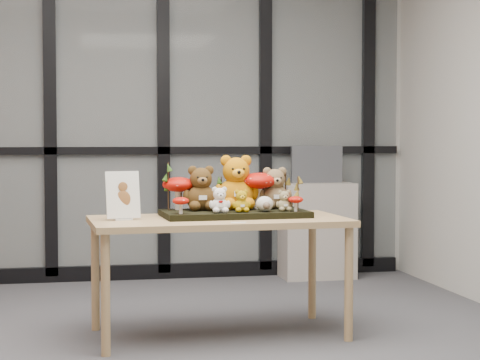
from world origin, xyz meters
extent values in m
plane|color=#4D4D52|center=(0.00, 0.00, 0.00)|extent=(5.00, 5.00, 0.00)
plane|color=#B9B7AF|center=(0.00, 2.50, 1.40)|extent=(5.00, 0.00, 5.00)
plane|color=#B9B7AF|center=(0.00, -2.50, 1.40)|extent=(5.00, 0.00, 5.00)
cube|color=#2D383F|center=(0.00, 2.47, 1.40)|extent=(4.90, 0.02, 2.70)
cube|color=black|center=(0.00, 2.47, 0.06)|extent=(4.90, 0.06, 0.12)
cube|color=black|center=(0.00, 2.47, 1.05)|extent=(4.90, 0.06, 0.06)
cube|color=black|center=(-0.45, 2.47, 1.40)|extent=(0.10, 0.06, 2.70)
cube|color=black|center=(0.45, 2.47, 1.40)|extent=(0.10, 0.06, 2.70)
cube|color=black|center=(1.30, 2.47, 1.40)|extent=(0.10, 0.06, 2.70)
cube|color=black|center=(2.20, 2.47, 1.40)|extent=(0.10, 0.06, 2.70)
cube|color=tan|center=(0.54, 0.39, 0.67)|extent=(1.51, 0.81, 0.04)
cylinder|color=tan|center=(-0.13, 0.03, 0.33)|extent=(0.05, 0.05, 0.66)
cylinder|color=tan|center=(-0.16, 0.67, 0.33)|extent=(0.05, 0.05, 0.66)
cylinder|color=tan|center=(1.24, 0.10, 0.33)|extent=(0.05, 0.05, 0.66)
cylinder|color=tan|center=(1.21, 0.74, 0.33)|extent=(0.05, 0.05, 0.66)
cube|color=black|center=(0.65, 0.45, 0.71)|extent=(0.87, 0.47, 0.04)
cube|color=silver|center=(-0.02, 0.38, 0.70)|extent=(0.11, 0.08, 0.01)
cube|color=white|center=(-0.02, 0.38, 0.84)|extent=(0.20, 0.09, 0.27)
ellipsoid|color=brown|center=(-0.02, 0.37, 0.81)|extent=(0.09, 0.01, 0.10)
ellipsoid|color=brown|center=(-0.02, 0.37, 0.88)|extent=(0.05, 0.01, 0.05)
cube|color=white|center=(0.60, 0.10, 0.69)|extent=(0.08, 0.03, 0.00)
cube|color=#A29991|center=(1.69, 2.26, 0.39)|extent=(0.59, 0.34, 0.78)
cube|color=#494B51|center=(1.69, 2.28, 0.93)|extent=(0.43, 0.04, 0.30)
cube|color=black|center=(1.69, 2.26, 0.93)|extent=(0.38, 0.00, 0.25)
camera|label=1|loc=(-0.33, -4.58, 1.18)|focal=65.00mm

